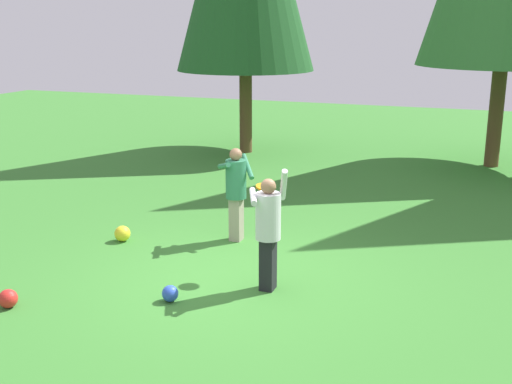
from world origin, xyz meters
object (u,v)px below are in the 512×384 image
Objects in this scene: person_catcher at (236,187)px; frisbee at (265,187)px; ball_yellow at (122,234)px; ball_red at (8,299)px; ball_blue at (170,293)px; person_thrower at (268,225)px.

frisbee is at bearing -0.00° from person_catcher.
ball_red is at bearing -90.25° from ball_yellow.
person_catcher is at bearing 22.14° from ball_yellow.
ball_yellow is (-2.68, 0.46, -1.16)m from frisbee.
person_catcher is 7.19× the size of ball_blue.
person_thrower reaches higher than frisbee.
ball_yellow is at bearing -105.97° from person_catcher.
person_catcher is 2.05m from ball_yellow.
person_catcher is 5.90× the size of ball_yellow.
person_catcher is at bearing 91.99° from ball_blue.
ball_yellow is (0.01, 2.71, 0.01)m from ball_red.
ball_red is 2.71m from ball_yellow.
frisbee is 3.70m from ball_red.
ball_blue is (-1.07, -0.81, -0.81)m from person_thrower.
ball_red is (-2.93, -1.70, -0.80)m from person_thrower.
person_catcher is at bearing 10.67° from person_thrower.
person_thrower is at bearing 37.24° from ball_blue.
ball_yellow reaches higher than ball_blue.
person_catcher is (-1.16, 1.73, -0.00)m from person_thrower.
person_catcher reaches higher than ball_red.
frisbee is 1.75× the size of ball_blue.
ball_yellow is at bearing 170.28° from frisbee.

